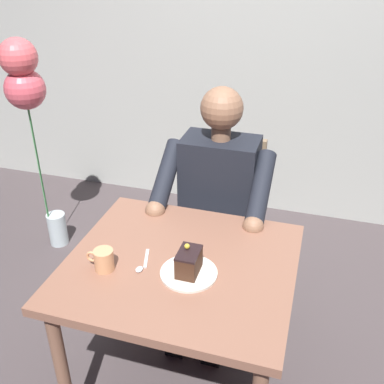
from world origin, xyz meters
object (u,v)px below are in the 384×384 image
(chair, at_px, (222,215))
(coffee_cup, at_px, (103,259))
(cake_slice, at_px, (189,262))
(balloon_display, at_px, (28,100))
(seated_person, at_px, (215,210))
(dining_table, at_px, (181,282))
(dessert_spoon, at_px, (143,264))

(chair, relative_size, coffee_cup, 8.29)
(cake_slice, bearing_deg, balloon_display, -35.21)
(seated_person, height_order, balloon_display, balloon_display)
(chair, bearing_deg, balloon_display, -4.18)
(chair, relative_size, seated_person, 0.74)
(dining_table, relative_size, cake_slice, 7.72)
(seated_person, distance_m, coffee_cup, 0.71)
(cake_slice, distance_m, balloon_display, 1.49)
(dining_table, bearing_deg, coffee_cup, 24.98)
(seated_person, bearing_deg, dessert_spoon, 77.68)
(seated_person, bearing_deg, coffee_cup, 68.63)
(chair, height_order, dessert_spoon, chair)
(dining_table, height_order, cake_slice, cake_slice)
(dessert_spoon, bearing_deg, coffee_cup, 25.80)
(dining_table, bearing_deg, cake_slice, 131.31)
(dessert_spoon, bearing_deg, chair, -99.57)
(seated_person, relative_size, dessert_spoon, 8.46)
(dining_table, distance_m, dessert_spoon, 0.17)
(seated_person, distance_m, dessert_spoon, 0.61)
(chair, height_order, cake_slice, chair)
(seated_person, bearing_deg, cake_slice, 94.92)
(cake_slice, bearing_deg, coffee_cup, 11.26)
(dining_table, distance_m, balloon_display, 1.45)
(seated_person, xyz_separation_m, balloon_display, (1.15, -0.26, 0.36))
(chair, xyz_separation_m, cake_slice, (-0.05, 0.76, 0.27))
(cake_slice, bearing_deg, chair, -86.20)
(dining_table, distance_m, coffee_cup, 0.31)
(seated_person, relative_size, coffee_cup, 11.21)
(cake_slice, bearing_deg, dessert_spoon, 0.02)
(chair, bearing_deg, dining_table, 90.00)
(cake_slice, xyz_separation_m, dessert_spoon, (0.18, 0.00, -0.05))
(chair, xyz_separation_m, seated_person, (0.00, 0.17, 0.14))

